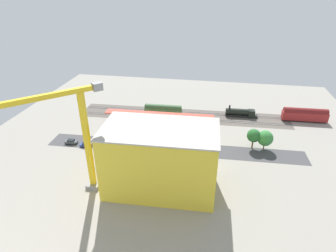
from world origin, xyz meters
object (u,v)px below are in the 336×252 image
at_px(parked_car_4, 124,148).
at_px(street_tree_3, 265,138).
at_px(freight_coach_far, 163,111).
at_px(box_truck_2, 184,160).
at_px(platform_canopy_near, 159,114).
at_px(street_tree_2, 254,136).
at_px(box_truck_1, 201,157).
at_px(traffic_light, 186,146).
at_px(parked_car_3, 140,149).
at_px(parked_car_5, 105,145).
at_px(construction_building, 160,160).
at_px(street_tree_4, 132,125).
at_px(passenger_coach, 305,115).
at_px(tower_crane, 79,134).
at_px(parked_car_6, 86,145).
at_px(locomotive, 242,113).
at_px(parked_car_1, 179,152).
at_px(parked_car_0, 201,154).
at_px(box_truck_0, 165,154).
at_px(street_tree_1, 158,130).
at_px(street_tree_0, 136,126).
at_px(parked_car_2, 160,150).

bearing_deg(parked_car_4, street_tree_3, -169.85).
bearing_deg(freight_coach_far, box_truck_2, 111.35).
xyz_separation_m(platform_canopy_near, street_tree_2, (-36.68, 14.30, 1.18)).
relative_size(box_truck_1, traffic_light, 1.50).
height_order(parked_car_3, parked_car_5, parked_car_5).
xyz_separation_m(parked_car_3, construction_building, (-10.79, 18.04, 8.62)).
height_order(platform_canopy_near, street_tree_4, street_tree_4).
bearing_deg(construction_building, parked_car_4, -48.21).
bearing_deg(parked_car_3, passenger_coach, -150.77).
bearing_deg(parked_car_3, tower_crane, 66.89).
bearing_deg(traffic_light, passenger_coach, -141.90).
bearing_deg(traffic_light, parked_car_6, -1.12).
distance_m(passenger_coach, box_truck_2, 61.44).
xyz_separation_m(tower_crane, traffic_light, (-25.85, -21.26, -13.71)).
bearing_deg(parked_car_4, locomotive, -140.39).
relative_size(parked_car_1, parked_car_3, 1.03).
xyz_separation_m(platform_canopy_near, box_truck_2, (-13.86, 28.22, -2.22)).
height_order(parked_car_0, street_tree_3, street_tree_3).
relative_size(parked_car_0, parked_car_5, 0.88).
bearing_deg(box_truck_0, parked_car_6, -5.38).
relative_size(parked_car_4, tower_crane, 0.16).
relative_size(parked_car_3, traffic_light, 0.68).
xyz_separation_m(parked_car_1, street_tree_1, (8.89, -8.90, 3.35)).
relative_size(parked_car_6, box_truck_2, 0.50).
relative_size(parked_car_5, tower_crane, 0.15).
bearing_deg(freight_coach_far, construction_building, 99.90).
distance_m(street_tree_0, street_tree_1, 8.50).
distance_m(passenger_coach, parked_car_3, 71.40).
relative_size(freight_coach_far, box_truck_0, 1.96).
bearing_deg(parked_car_5, parked_car_4, 175.12).
bearing_deg(tower_crane, passenger_coach, -141.41).
height_order(parked_car_0, parked_car_1, parked_car_1).
height_order(parked_car_6, street_tree_0, street_tree_0).
height_order(parked_car_6, street_tree_1, street_tree_1).
height_order(parked_car_4, street_tree_2, street_tree_2).
bearing_deg(street_tree_2, parked_car_2, 14.32).
xyz_separation_m(box_truck_2, street_tree_4, (21.55, -14.46, 3.48)).
distance_m(platform_canopy_near, traffic_light, 27.91).
bearing_deg(parked_car_6, locomotive, -147.92).
height_order(parked_car_0, parked_car_3, parked_car_0).
distance_m(passenger_coach, construction_building, 74.07).
bearing_deg(tower_crane, box_truck_0, -134.66).
xyz_separation_m(platform_canopy_near, street_tree_1, (-2.55, 13.71, 0.20)).
distance_m(parked_car_3, street_tree_0, 9.98).
bearing_deg(box_truck_1, parked_car_2, -12.86).
distance_m(parked_car_3, box_truck_2, 16.85).
distance_m(parked_car_5, street_tree_3, 56.46).
bearing_deg(tower_crane, box_truck_2, -146.23).
bearing_deg(street_tree_3, parked_car_0, 20.95).
distance_m(parked_car_1, street_tree_1, 13.02).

